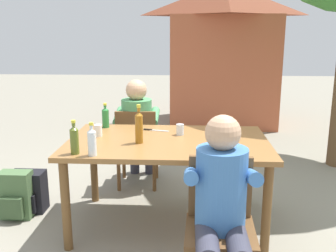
# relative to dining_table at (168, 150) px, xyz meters

# --- Properties ---
(ground_plane) EXTENTS (24.00, 24.00, 0.00)m
(ground_plane) POSITION_rel_dining_table_xyz_m (0.00, 0.00, -0.69)
(ground_plane) COLOR gray
(dining_table) EXTENTS (1.68, 1.05, 0.78)m
(dining_table) POSITION_rel_dining_table_xyz_m (0.00, 0.00, 0.00)
(dining_table) COLOR olive
(dining_table) RESTS_ON ground_plane
(chair_near_right) EXTENTS (0.46, 0.46, 0.87)m
(chair_near_right) POSITION_rel_dining_table_xyz_m (0.38, -0.83, -0.20)
(chair_near_right) COLOR brown
(chair_near_right) RESTS_ON ground_plane
(chair_far_left) EXTENTS (0.45, 0.45, 0.87)m
(chair_far_left) POSITION_rel_dining_table_xyz_m (-0.38, 0.83, -0.20)
(chair_far_left) COLOR brown
(chair_far_left) RESTS_ON ground_plane
(person_in_white_shirt) EXTENTS (0.47, 0.62, 1.18)m
(person_in_white_shirt) POSITION_rel_dining_table_xyz_m (0.38, -0.93, -0.03)
(person_in_white_shirt) COLOR #3D70B2
(person_in_white_shirt) RESTS_ON ground_plane
(person_in_plaid_shirt) EXTENTS (0.47, 0.62, 1.18)m
(person_in_plaid_shirt) POSITION_rel_dining_table_xyz_m (-0.38, 0.93, -0.03)
(person_in_plaid_shirt) COLOR #4C935B
(person_in_plaid_shirt) RESTS_ON ground_plane
(bottle_amber) EXTENTS (0.06, 0.06, 0.32)m
(bottle_amber) POSITION_rel_dining_table_xyz_m (-0.23, -0.11, 0.22)
(bottle_amber) COLOR #996019
(bottle_amber) RESTS_ON dining_table
(bottle_olive) EXTENTS (0.06, 0.06, 0.26)m
(bottle_olive) POSITION_rel_dining_table_xyz_m (-0.67, -0.42, 0.20)
(bottle_olive) COLOR #566623
(bottle_olive) RESTS_ON dining_table
(bottle_green) EXTENTS (0.06, 0.06, 0.23)m
(bottle_green) POSITION_rel_dining_table_xyz_m (-0.61, 0.40, 0.19)
(bottle_green) COLOR #287A38
(bottle_green) RESTS_ON dining_table
(bottle_clear) EXTENTS (0.06, 0.06, 0.25)m
(bottle_clear) POSITION_rel_dining_table_xyz_m (-0.53, -0.45, 0.19)
(bottle_clear) COLOR white
(bottle_clear) RESTS_ON dining_table
(cup_glass) EXTENTS (0.07, 0.07, 0.10)m
(cup_glass) POSITION_rel_dining_table_xyz_m (0.10, 0.17, 0.13)
(cup_glass) COLOR silver
(cup_glass) RESTS_ON dining_table
(cup_white) EXTENTS (0.07, 0.07, 0.10)m
(cup_white) POSITION_rel_dining_table_xyz_m (-0.61, 0.08, 0.14)
(cup_white) COLOR white
(cup_white) RESTS_ON dining_table
(table_knife) EXTENTS (0.24, 0.07, 0.01)m
(table_knife) POSITION_rel_dining_table_xyz_m (-0.14, 0.30, 0.09)
(table_knife) COLOR silver
(table_knife) RESTS_ON dining_table
(backpack_by_near_side) EXTENTS (0.32, 0.25, 0.39)m
(backpack_by_near_side) POSITION_rel_dining_table_xyz_m (-1.33, 0.19, -0.50)
(backpack_by_near_side) COLOR black
(backpack_by_near_side) RESTS_ON ground_plane
(backpack_by_far_side) EXTENTS (0.28, 0.22, 0.44)m
(backpack_by_far_side) POSITION_rel_dining_table_xyz_m (-1.39, 0.05, -0.48)
(backpack_by_far_side) COLOR #47663D
(backpack_by_far_side) RESTS_ON ground_plane
(brick_kiosk) EXTENTS (2.12, 1.68, 2.49)m
(brick_kiosk) POSITION_rel_dining_table_xyz_m (0.78, 4.03, 0.62)
(brick_kiosk) COLOR #B25638
(brick_kiosk) RESTS_ON ground_plane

